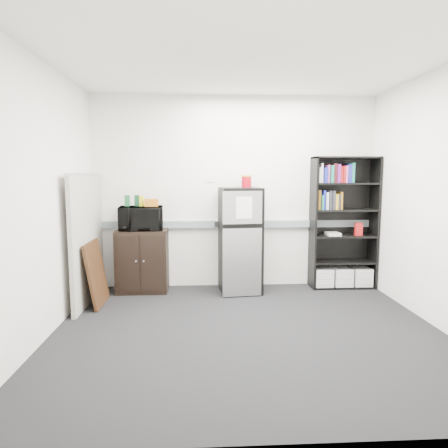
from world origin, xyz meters
name	(u,v)px	position (x,y,z in m)	size (l,w,h in m)	color
floor	(248,331)	(0.00, 0.00, 0.00)	(4.00, 4.00, 0.00)	black
wall_back	(235,193)	(0.00, 1.75, 1.35)	(4.00, 0.02, 2.70)	silver
wall_right	(444,200)	(2.00, 0.00, 1.35)	(0.02, 3.50, 2.70)	silver
wall_left	(42,201)	(-2.00, 0.00, 1.35)	(0.02, 3.50, 2.70)	silver
ceiling	(250,58)	(0.00, 0.00, 2.70)	(4.00, 3.50, 0.02)	white
electrical_raceway	(235,224)	(0.00, 1.72, 0.90)	(3.92, 0.05, 0.10)	gray
wall_note	(210,178)	(-0.35, 1.74, 1.55)	(0.14, 0.00, 0.10)	white
bookshelf	(343,224)	(1.53, 1.57, 0.91)	(0.90, 0.34, 1.85)	black
cubicle_partition	(87,238)	(-1.90, 1.08, 0.81)	(0.06, 1.30, 1.62)	#A6A093
cabinet	(142,261)	(-1.29, 1.50, 0.43)	(0.69, 0.46, 0.86)	black
microwave	(141,218)	(-1.29, 1.48, 1.02)	(0.58, 0.39, 0.32)	black
snack_box_a	(127,201)	(-1.47, 1.52, 1.25)	(0.07, 0.05, 0.15)	#18562E
snack_box_b	(137,201)	(-1.34, 1.52, 1.25)	(0.07, 0.05, 0.15)	#0C351D
snack_box_c	(141,201)	(-1.29, 1.52, 1.25)	(0.07, 0.05, 0.14)	yellow
snack_bag	(151,203)	(-1.14, 1.47, 1.23)	(0.18, 0.10, 0.10)	#BC6412
refrigerator	(240,240)	(0.05, 1.42, 0.71)	(0.59, 0.61, 1.43)	black
coffee_can	(246,181)	(0.15, 1.55, 1.52)	(0.14, 0.14, 0.19)	#A10716
framed_poster	(97,273)	(-1.77, 0.95, 0.40)	(0.16, 0.62, 0.79)	black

